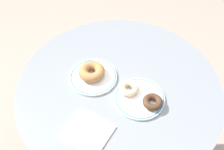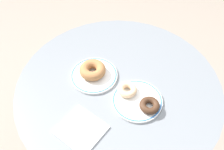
% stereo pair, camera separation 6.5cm
% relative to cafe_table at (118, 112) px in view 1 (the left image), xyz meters
% --- Properties ---
extents(cafe_table, '(0.80, 0.80, 0.77)m').
position_rel_cafe_table_xyz_m(cafe_table, '(0.00, 0.00, 0.00)').
color(cafe_table, slate).
rests_on(cafe_table, ground).
extents(plate_left, '(0.19, 0.19, 0.01)m').
position_rel_cafe_table_xyz_m(plate_left, '(-0.10, -0.04, 0.21)').
color(plate_left, white).
rests_on(plate_left, cafe_table).
extents(plate_right, '(0.19, 0.19, 0.01)m').
position_rel_cafe_table_xyz_m(plate_right, '(0.10, -0.01, 0.21)').
color(plate_right, white).
rests_on(plate_right, cafe_table).
extents(donut_cinnamon, '(0.14, 0.14, 0.04)m').
position_rel_cafe_table_xyz_m(donut_cinnamon, '(-0.11, -0.04, 0.24)').
color(donut_cinnamon, '#A36B3D').
rests_on(donut_cinnamon, plate_left).
extents(donut_chocolate, '(0.09, 0.09, 0.02)m').
position_rel_cafe_table_xyz_m(donut_chocolate, '(0.15, -0.00, 0.23)').
color(donut_chocolate, '#422819').
rests_on(donut_chocolate, plate_right).
extents(donut_glazed, '(0.08, 0.08, 0.02)m').
position_rel_cafe_table_xyz_m(donut_glazed, '(0.05, -0.01, 0.23)').
color(donut_glazed, '#E0B789').
rests_on(donut_glazed, plate_right).
extents(paper_napkin, '(0.16, 0.16, 0.01)m').
position_rel_cafe_table_xyz_m(paper_napkin, '(0.04, -0.23, 0.21)').
color(paper_napkin, white).
rests_on(paper_napkin, cafe_table).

